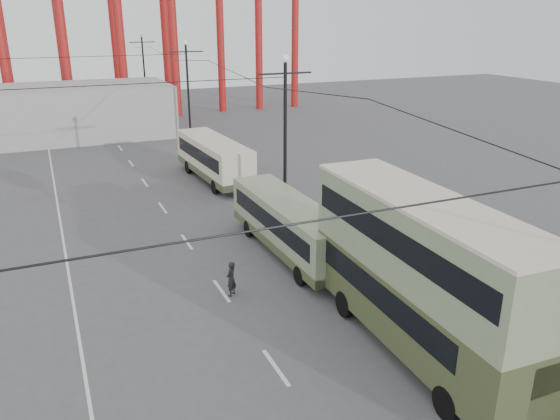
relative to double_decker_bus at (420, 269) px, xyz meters
name	(u,v)px	position (x,y,z in m)	size (l,w,h in m)	color
road_markings	(173,219)	(-4.82, 16.65, -3.18)	(12.52, 120.00, 0.01)	silver
lamp_post_mid	(285,137)	(1.64, 14.95, 1.50)	(3.20, 0.44, 9.32)	black
lamp_post_far	(188,92)	(1.64, 36.95, 1.50)	(3.20, 0.44, 9.32)	black
lamp_post_distant	(144,72)	(1.64, 58.95, 1.50)	(3.20, 0.44, 9.32)	black
fairground_shed	(54,113)	(-9.96, 43.95, -0.68)	(22.00, 10.00, 5.00)	#ABABA6
double_decker_bus	(420,269)	(0.00, 0.00, 0.00)	(3.01, 10.66, 5.68)	#414A27
single_decker_green	(289,224)	(-0.60, 9.44, -1.61)	(2.42, 9.89, 2.79)	gray
single_decker_cream	(214,158)	(-0.16, 23.50, -1.48)	(3.00, 9.81, 3.01)	beige
pedestrian	(231,279)	(-4.68, 6.43, -2.40)	(0.57, 0.37, 1.56)	black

